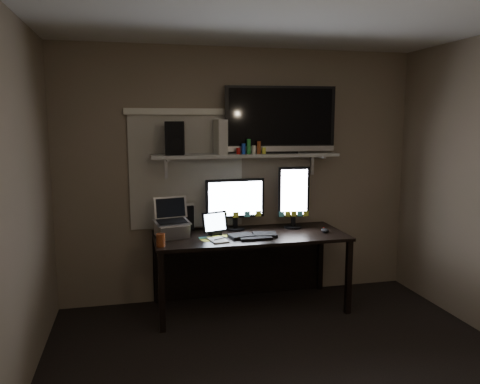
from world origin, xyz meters
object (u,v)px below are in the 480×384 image
object	(u,v)px
desk	(247,249)
mouse	(325,230)
monitor_portrait	(294,197)
speaker	(175,138)
game_console	(220,137)
monitor_landscape	(235,204)
cup	(161,240)
keyboard	(253,235)
tv	(280,120)
tablet	(215,223)
laptop	(172,218)

from	to	relation	value
desk	mouse	bearing A→B (deg)	-16.90
desk	monitor_portrait	size ratio (longest dim) A/B	2.89
monitor_portrait	speaker	bearing A→B (deg)	-175.59
monitor_portrait	game_console	distance (m)	0.95
monitor_landscape	cup	bearing A→B (deg)	-151.45
keyboard	speaker	distance (m)	1.15
keyboard	speaker	bearing A→B (deg)	155.50
monitor_landscape	monitor_portrait	distance (m)	0.59
monitor_landscape	tv	xyz separation A→B (m)	(0.44, -0.02, 0.81)
desk	cup	bearing A→B (deg)	-156.45
mouse	game_console	world-z (taller)	game_console
monitor_landscape	cup	world-z (taller)	monitor_landscape
monitor_portrait	keyboard	bearing A→B (deg)	-145.97
tablet	tv	xyz separation A→B (m)	(0.67, 0.14, 0.96)
laptop	game_console	xyz separation A→B (m)	(0.49, 0.15, 0.74)
tablet	mouse	bearing A→B (deg)	-26.30
monitor_landscape	tv	size ratio (longest dim) A/B	0.55
laptop	speaker	bearing A→B (deg)	54.72
keyboard	mouse	xyz separation A→B (m)	(0.71, 0.00, 0.01)
cup	monitor_portrait	bearing A→B (deg)	17.26
laptop	speaker	distance (m)	0.74
tv	keyboard	bearing A→B (deg)	-133.76
tv	mouse	bearing A→B (deg)	-32.39
game_console	mouse	bearing A→B (deg)	-18.36
cup	tv	size ratio (longest dim) A/B	0.10
monitor_landscape	tv	distance (m)	0.93
monitor_portrait	tablet	bearing A→B (deg)	-166.99
desk	monitor_landscape	bearing A→B (deg)	135.52
keyboard	tablet	bearing A→B (deg)	153.13
game_console	tablet	bearing A→B (deg)	-121.93
speaker	keyboard	bearing A→B (deg)	-13.94
laptop	monitor_landscape	bearing A→B (deg)	2.34
mouse	tv	size ratio (longest dim) A/B	0.10
desk	monitor_portrait	world-z (taller)	monitor_portrait
desk	speaker	bearing A→B (deg)	174.78
keyboard	speaker	world-z (taller)	speaker
monitor_portrait	game_console	world-z (taller)	game_console
keyboard	cup	size ratio (longest dim) A/B	4.04
desk	tablet	distance (m)	0.44
desk	laptop	xyz separation A→B (m)	(-0.73, -0.07, 0.35)
monitor_portrait	tv	bearing A→B (deg)	174.28
keyboard	monitor_portrait	bearing A→B (deg)	27.04
tablet	tv	distance (m)	1.18
tablet	laptop	xyz separation A→B (m)	(-0.40, -0.00, 0.07)
mouse	tv	distance (m)	1.15
mouse	laptop	world-z (taller)	laptop
desk	tv	world-z (taller)	tv
desk	laptop	size ratio (longest dim) A/B	5.08
desk	tablet	bearing A→B (deg)	-168.57
monitor_portrait	mouse	distance (m)	0.45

